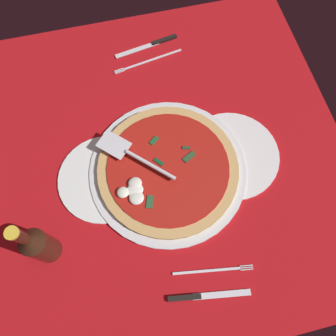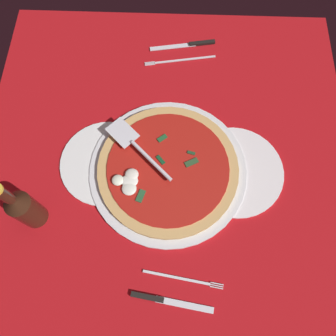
{
  "view_description": "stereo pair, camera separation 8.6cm",
  "coord_description": "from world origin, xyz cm",
  "px_view_note": "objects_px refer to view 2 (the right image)",
  "views": [
    {
      "loc": [
        6.76,
        36.16,
        82.37
      ],
      "look_at": [
        -0.7,
        4.96,
        2.35
      ],
      "focal_mm": 36.23,
      "sensor_mm": 36.0,
      "label": 1
    },
    {
      "loc": [
        -1.81,
        37.02,
        82.37
      ],
      "look_at": [
        -0.7,
        4.96,
        2.35
      ],
      "focal_mm": 36.23,
      "sensor_mm": 36.0,
      "label": 2
    }
  ],
  "objects_px": {
    "place_setting_far": "(173,290)",
    "beer_bottle": "(24,208)",
    "pizza": "(167,169)",
    "pizza_server": "(137,147)",
    "place_setting_near": "(184,53)",
    "dinner_plate_right": "(106,163)",
    "dinner_plate_left": "(235,171)"
  },
  "relations": [
    {
      "from": "dinner_plate_right",
      "to": "place_setting_near",
      "type": "relative_size",
      "value": 1.06
    },
    {
      "from": "dinner_plate_left",
      "to": "pizza_server",
      "type": "height_order",
      "value": "pizza_server"
    },
    {
      "from": "dinner_plate_right",
      "to": "place_setting_near",
      "type": "distance_m",
      "value": 0.42
    },
    {
      "from": "dinner_plate_left",
      "to": "place_setting_far",
      "type": "height_order",
      "value": "place_setting_far"
    },
    {
      "from": "dinner_plate_right",
      "to": "place_setting_far",
      "type": "relative_size",
      "value": 1.08
    },
    {
      "from": "pizza",
      "to": "place_setting_near",
      "type": "height_order",
      "value": "pizza"
    },
    {
      "from": "dinner_plate_left",
      "to": "dinner_plate_right",
      "type": "relative_size",
      "value": 1.05
    },
    {
      "from": "pizza_server",
      "to": "beer_bottle",
      "type": "xyz_separation_m",
      "value": [
        0.24,
        0.18,
        0.04
      ]
    },
    {
      "from": "pizza",
      "to": "place_setting_near",
      "type": "relative_size",
      "value": 1.6
    },
    {
      "from": "dinner_plate_left",
      "to": "place_setting_far",
      "type": "xyz_separation_m",
      "value": [
        0.15,
        0.3,
        -0.0
      ]
    },
    {
      "from": "pizza_server",
      "to": "beer_bottle",
      "type": "bearing_deg",
      "value": 80.98
    },
    {
      "from": "place_setting_far",
      "to": "pizza",
      "type": "bearing_deg",
      "value": 103.74
    },
    {
      "from": "pizza_server",
      "to": "place_setting_near",
      "type": "distance_m",
      "value": 0.36
    },
    {
      "from": "dinner_plate_right",
      "to": "pizza_server",
      "type": "distance_m",
      "value": 0.1
    },
    {
      "from": "beer_bottle",
      "to": "dinner_plate_left",
      "type": "bearing_deg",
      "value": -164.54
    },
    {
      "from": "dinner_plate_left",
      "to": "pizza",
      "type": "xyz_separation_m",
      "value": [
        0.18,
        0.01,
        0.02
      ]
    },
    {
      "from": "dinner_plate_right",
      "to": "pizza",
      "type": "relative_size",
      "value": 0.66
    },
    {
      "from": "dinner_plate_right",
      "to": "beer_bottle",
      "type": "relative_size",
      "value": 1.09
    },
    {
      "from": "place_setting_far",
      "to": "beer_bottle",
      "type": "height_order",
      "value": "beer_bottle"
    },
    {
      "from": "pizza_server",
      "to": "place_setting_near",
      "type": "bearing_deg",
      "value": -64.4
    },
    {
      "from": "dinner_plate_left",
      "to": "place_setting_near",
      "type": "relative_size",
      "value": 1.11
    },
    {
      "from": "dinner_plate_right",
      "to": "place_setting_far",
      "type": "distance_m",
      "value": 0.36
    },
    {
      "from": "pizza",
      "to": "pizza_server",
      "type": "height_order",
      "value": "pizza_server"
    },
    {
      "from": "place_setting_near",
      "to": "beer_bottle",
      "type": "distance_m",
      "value": 0.63
    },
    {
      "from": "dinner_plate_right",
      "to": "place_setting_near",
      "type": "height_order",
      "value": "place_setting_near"
    },
    {
      "from": "dinner_plate_right",
      "to": "place_setting_far",
      "type": "xyz_separation_m",
      "value": [
        -0.19,
        0.31,
        -0.0
      ]
    },
    {
      "from": "dinner_plate_left",
      "to": "pizza",
      "type": "height_order",
      "value": "pizza"
    },
    {
      "from": "place_setting_far",
      "to": "pizza_server",
      "type": "bearing_deg",
      "value": 115.61
    },
    {
      "from": "place_setting_near",
      "to": "place_setting_far",
      "type": "distance_m",
      "value": 0.68
    },
    {
      "from": "pizza",
      "to": "place_setting_far",
      "type": "relative_size",
      "value": 1.64
    },
    {
      "from": "dinner_plate_right",
      "to": "beer_bottle",
      "type": "height_order",
      "value": "beer_bottle"
    },
    {
      "from": "place_setting_near",
      "to": "beer_bottle",
      "type": "relative_size",
      "value": 1.03
    }
  ]
}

